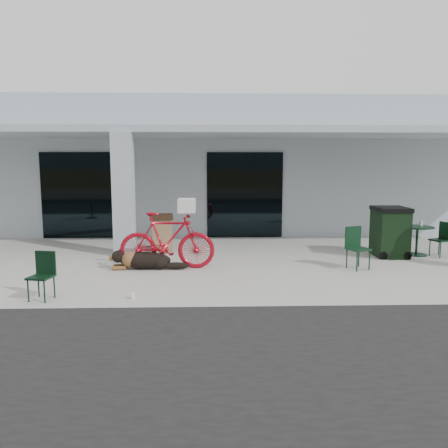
{
  "coord_description": "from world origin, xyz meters",
  "views": [
    {
      "loc": [
        0.72,
        -8.87,
        2.3
      ],
      "look_at": [
        1.01,
        0.75,
        1.0
      ],
      "focal_mm": 35.0,
      "sensor_mm": 36.0,
      "label": 1
    }
  ],
  "objects_px": {
    "trash_receptacle": "(162,233)",
    "wheeled_bin": "(390,232)",
    "dog": "(145,259)",
    "cafe_chair_near": "(41,276)",
    "cafe_chair_far_b": "(440,240)",
    "bicycle": "(167,241)",
    "cafe_table_far": "(417,241)",
    "cafe_chair_far_a": "(358,248)"
  },
  "relations": [
    {
      "from": "cafe_table_far",
      "to": "trash_receptacle",
      "type": "bearing_deg",
      "value": 173.09
    },
    {
      "from": "dog",
      "to": "cafe_chair_far_b",
      "type": "relative_size",
      "value": 1.5
    },
    {
      "from": "cafe_chair_near",
      "to": "cafe_chair_far_a",
      "type": "height_order",
      "value": "cafe_chair_far_a"
    },
    {
      "from": "cafe_table_far",
      "to": "cafe_chair_far_a",
      "type": "height_order",
      "value": "cafe_chair_far_a"
    },
    {
      "from": "cafe_chair_near",
      "to": "cafe_table_far",
      "type": "relative_size",
      "value": 1.03
    },
    {
      "from": "dog",
      "to": "trash_receptacle",
      "type": "xyz_separation_m",
      "value": [
        0.15,
        2.1,
        0.28
      ]
    },
    {
      "from": "wheeled_bin",
      "to": "cafe_chair_near",
      "type": "bearing_deg",
      "value": -152.97
    },
    {
      "from": "dog",
      "to": "cafe_chair_far_a",
      "type": "relative_size",
      "value": 1.4
    },
    {
      "from": "cafe_table_far",
      "to": "cafe_chair_far_b",
      "type": "xyz_separation_m",
      "value": [
        0.5,
        -0.2,
        0.06
      ]
    },
    {
      "from": "cafe_table_far",
      "to": "cafe_chair_far_b",
      "type": "bearing_deg",
      "value": -21.8
    },
    {
      "from": "bicycle",
      "to": "cafe_chair_far_b",
      "type": "bearing_deg",
      "value": -80.27
    },
    {
      "from": "bicycle",
      "to": "cafe_chair_far_b",
      "type": "relative_size",
      "value": 2.41
    },
    {
      "from": "bicycle",
      "to": "wheeled_bin",
      "type": "distance_m",
      "value": 5.64
    },
    {
      "from": "wheeled_bin",
      "to": "trash_receptacle",
      "type": "bearing_deg",
      "value": 173.85
    },
    {
      "from": "dog",
      "to": "trash_receptacle",
      "type": "distance_m",
      "value": 2.12
    },
    {
      "from": "cafe_chair_near",
      "to": "cafe_chair_far_a",
      "type": "bearing_deg",
      "value": 30.04
    },
    {
      "from": "cafe_chair_far_a",
      "to": "wheeled_bin",
      "type": "xyz_separation_m",
      "value": [
        1.26,
        1.37,
        0.16
      ]
    },
    {
      "from": "dog",
      "to": "trash_receptacle",
      "type": "relative_size",
      "value": 1.32
    },
    {
      "from": "dog",
      "to": "cafe_chair_far_b",
      "type": "bearing_deg",
      "value": 7.12
    },
    {
      "from": "cafe_chair_far_a",
      "to": "trash_receptacle",
      "type": "relative_size",
      "value": 0.95
    },
    {
      "from": "cafe_chair_far_a",
      "to": "cafe_chair_far_b",
      "type": "relative_size",
      "value": 1.07
    },
    {
      "from": "cafe_chair_far_b",
      "to": "wheeled_bin",
      "type": "relative_size",
      "value": 0.7
    },
    {
      "from": "cafe_chair_far_b",
      "to": "cafe_chair_near",
      "type": "bearing_deg",
      "value": -90.29
    },
    {
      "from": "trash_receptacle",
      "to": "wheeled_bin",
      "type": "distance_m",
      "value": 5.92
    },
    {
      "from": "dog",
      "to": "cafe_table_far",
      "type": "bearing_deg",
      "value": 9.39
    },
    {
      "from": "cafe_chair_far_a",
      "to": "wheeled_bin",
      "type": "relative_size",
      "value": 0.75
    },
    {
      "from": "dog",
      "to": "wheeled_bin",
      "type": "xyz_separation_m",
      "value": [
        6.0,
        1.23,
        0.41
      ]
    },
    {
      "from": "bicycle",
      "to": "dog",
      "type": "height_order",
      "value": "bicycle"
    },
    {
      "from": "cafe_chair_near",
      "to": "trash_receptacle",
      "type": "bearing_deg",
      "value": 81.26
    },
    {
      "from": "cafe_table_far",
      "to": "cafe_chair_far_b",
      "type": "distance_m",
      "value": 0.54
    },
    {
      "from": "cafe_chair_far_a",
      "to": "bicycle",
      "type": "bearing_deg",
      "value": 155.87
    },
    {
      "from": "cafe_chair_near",
      "to": "wheeled_bin",
      "type": "xyz_separation_m",
      "value": [
        7.45,
        3.43,
        0.22
      ]
    },
    {
      "from": "bicycle",
      "to": "trash_receptacle",
      "type": "relative_size",
      "value": 2.13
    },
    {
      "from": "cafe_chair_far_a",
      "to": "trash_receptacle",
      "type": "height_order",
      "value": "trash_receptacle"
    },
    {
      "from": "bicycle",
      "to": "cafe_chair_near",
      "type": "distance_m",
      "value": 2.97
    },
    {
      "from": "cafe_chair_far_b",
      "to": "cafe_table_far",
      "type": "bearing_deg",
      "value": -132.86
    },
    {
      "from": "bicycle",
      "to": "cafe_table_far",
      "type": "height_order",
      "value": "bicycle"
    },
    {
      "from": "cafe_chair_far_b",
      "to": "trash_receptacle",
      "type": "height_order",
      "value": "trash_receptacle"
    },
    {
      "from": "bicycle",
      "to": "cafe_chair_far_a",
      "type": "bearing_deg",
      "value": -91.65
    },
    {
      "from": "trash_receptacle",
      "to": "cafe_chair_far_b",
      "type": "bearing_deg",
      "value": -8.02
    },
    {
      "from": "bicycle",
      "to": "cafe_chair_far_a",
      "type": "xyz_separation_m",
      "value": [
        4.25,
        -0.18,
        -0.17
      ]
    },
    {
      "from": "cafe_chair_far_b",
      "to": "wheeled_bin",
      "type": "xyz_separation_m",
      "value": [
        -1.25,
        0.13,
        0.19
      ]
    }
  ]
}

